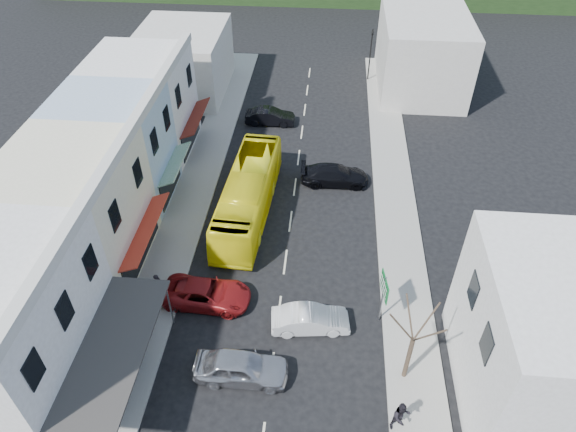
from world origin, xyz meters
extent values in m
plane|color=black|center=(0.00, 0.00, 0.00)|extent=(120.00, 120.00, 0.00)
cube|color=gray|center=(-7.50, 10.00, 0.07)|extent=(3.00, 52.00, 0.15)
cube|color=gray|center=(7.50, 10.00, 0.07)|extent=(3.00, 52.00, 0.15)
cube|color=beige|center=(-12.50, -5.50, 4.00)|extent=(7.00, 9.00, 8.00)
cube|color=#5C1B11|center=(-8.40, -5.50, 3.05)|extent=(1.30, 7.65, 0.08)
cube|color=beige|center=(-12.50, 3.00, 4.00)|extent=(7.00, 8.00, 8.00)
cube|color=#AE2C1B|center=(-8.40, 3.00, 3.05)|extent=(1.30, 6.80, 0.08)
cube|color=#91A9C1|center=(-12.50, 10.00, 4.00)|extent=(7.00, 6.00, 8.00)
cube|color=#195926|center=(-8.40, 10.00, 3.05)|extent=(1.30, 5.10, 0.08)
cube|color=beige|center=(-12.50, 16.50, 4.00)|extent=(7.00, 7.00, 8.00)
cube|color=#5C1B11|center=(-8.40, 16.50, 3.05)|extent=(1.30, 5.95, 0.08)
cube|color=beige|center=(13.50, -4.00, 4.00)|extent=(8.00, 9.00, 8.00)
cube|color=#B7B2A8|center=(-12.00, 27.00, 3.00)|extent=(8.00, 10.00, 6.00)
cube|color=#B7B2A8|center=(11.00, 30.00, 3.50)|extent=(8.00, 12.00, 7.00)
imported|color=#FFF017|center=(-3.03, 8.69, 1.55)|extent=(3.17, 11.73, 3.10)
imported|color=#ABAAAF|center=(-1.49, -4.51, 0.70)|extent=(4.41, 1.83, 1.40)
imported|color=silver|center=(1.88, -1.07, 0.70)|extent=(4.59, 2.32, 1.40)
imported|color=maroon|center=(-4.31, 0.29, 0.70)|extent=(4.70, 2.16, 1.40)
imported|color=black|center=(2.98, 12.79, 0.70)|extent=(4.56, 1.99, 1.40)
imported|color=black|center=(-2.95, 21.20, 0.70)|extent=(4.44, 1.90, 1.40)
imported|color=black|center=(-7.23, 0.50, 1.00)|extent=(0.44, 0.63, 1.70)
imported|color=black|center=(6.44, -6.60, 1.00)|extent=(0.81, 0.67, 1.70)
camera|label=1|loc=(2.21, -19.13, 23.87)|focal=32.00mm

